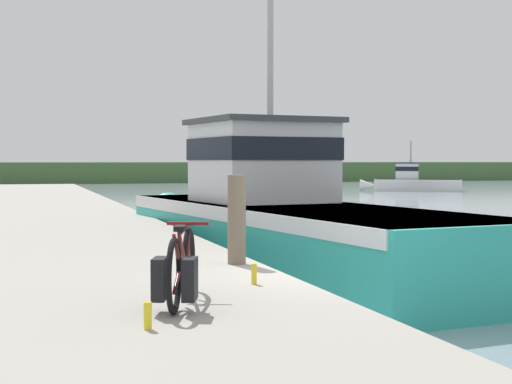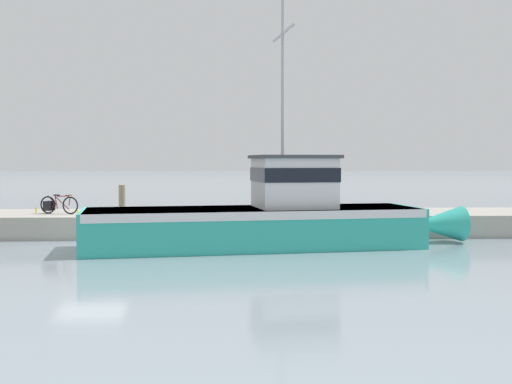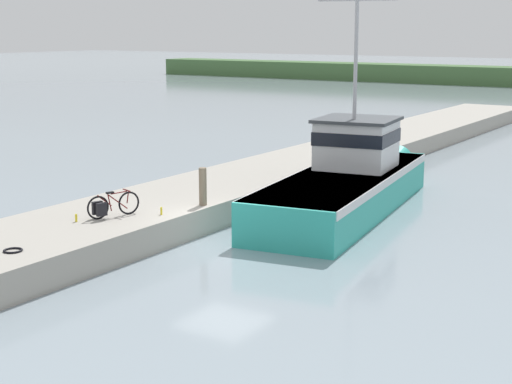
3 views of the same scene
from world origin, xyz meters
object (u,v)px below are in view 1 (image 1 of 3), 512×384
water_bottle_by_bike (148,316)px  water_bottle_on_curb (254,274)px  mooring_post (237,220)px  boat_green_anchored (413,181)px  fishing_boat_main (280,217)px  bicycle_touring (180,270)px

water_bottle_by_bike → water_bottle_on_curb: size_ratio=0.97×
mooring_post → water_bottle_on_curb: size_ratio=5.15×
boat_green_anchored → water_bottle_on_curb: 52.03m
fishing_boat_main → boat_green_anchored: 44.31m
fishing_boat_main → water_bottle_on_curb: size_ratio=58.83×
bicycle_touring → mooring_post: 3.22m
bicycle_touring → mooring_post: mooring_post is taller
bicycle_touring → water_bottle_on_curb: bearing=65.2°
boat_green_anchored → bicycle_touring: 53.56m
fishing_boat_main → boat_green_anchored: bearing=49.8°
water_bottle_on_curb → bicycle_touring: bearing=-134.1°
water_bottle_by_bike → boat_green_anchored: bearing=59.5°
boat_green_anchored → water_bottle_on_curb: (-26.12, -45.00, 0.25)m
mooring_post → water_bottle_on_curb: 1.86m
fishing_boat_main → water_bottle_by_bike: (-4.33, -9.39, -0.09)m
boat_green_anchored → mooring_post: (-25.84, -43.23, 0.75)m
boat_green_anchored → bicycle_touring: size_ratio=4.29×
fishing_boat_main → mooring_post: fishing_boat_main is taller
bicycle_touring → water_bottle_on_curb: 1.59m
boat_green_anchored → bicycle_touring: boat_green_anchored is taller
fishing_boat_main → bicycle_touring: (-3.88, -8.47, 0.15)m
mooring_post → bicycle_touring: bearing=-115.3°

